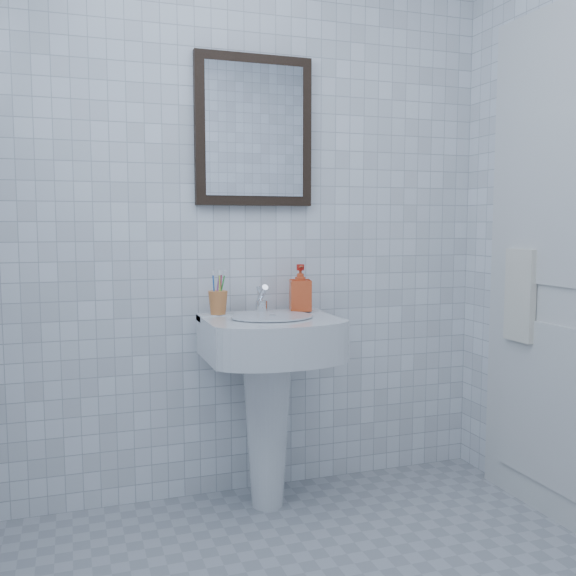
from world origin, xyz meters
name	(u,v)px	position (x,y,z in m)	size (l,w,h in m)	color
wall_back	(245,203)	(0.00, 1.20, 1.25)	(2.20, 0.02, 2.50)	silver
washbasin	(269,379)	(0.04, 0.98, 0.54)	(0.52, 0.38, 0.80)	silver
faucet	(262,301)	(0.04, 1.08, 0.85)	(0.05, 0.11, 0.12)	silver
toothbrush_cup	(218,303)	(-0.15, 1.08, 0.85)	(0.08, 0.08, 0.09)	#D5783B
soap_dispenser	(300,288)	(0.21, 1.08, 0.89)	(0.09, 0.09, 0.19)	red
wall_mirror	(254,131)	(0.04, 1.18, 1.55)	(0.50, 0.04, 0.62)	black
bathroom_door	(560,266)	(1.08, 0.55, 1.00)	(0.04, 0.80, 2.00)	silver
towel_ring	(526,252)	(1.06, 0.73, 1.05)	(0.18, 0.18, 0.01)	silver
hand_towel	(520,295)	(1.04, 0.73, 0.87)	(0.03, 0.16, 0.38)	silver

